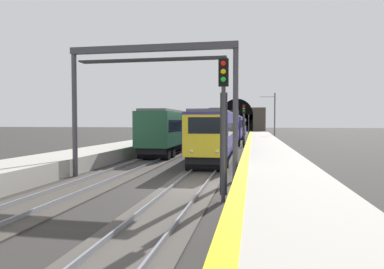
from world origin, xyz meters
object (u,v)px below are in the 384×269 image
(train_adjacent_platform, at_px, (203,126))
(overhead_signal_gantry, at_px, (151,77))
(railway_signal_near, at_px, (223,116))
(catenary_mast_far, at_px, (274,116))
(train_main_approaching, at_px, (233,127))
(railway_signal_mid, at_px, (244,121))
(railway_signal_far, at_px, (249,122))

(train_adjacent_platform, distance_m, overhead_signal_gantry, 36.57)
(railway_signal_near, bearing_deg, overhead_signal_gantry, -137.36)
(train_adjacent_platform, height_order, catenary_mast_far, catenary_mast_far)
(train_main_approaching, relative_size, overhead_signal_gantry, 6.63)
(railway_signal_near, bearing_deg, train_main_approaching, -177.27)
(overhead_signal_gantry, bearing_deg, catenary_mast_far, -12.60)
(train_adjacent_platform, xyz_separation_m, overhead_signal_gantry, (-36.35, -2.48, 3.11))
(railway_signal_mid, relative_size, railway_signal_far, 1.04)
(railway_signal_far, distance_m, catenary_mast_far, 30.25)
(railway_signal_near, distance_m, railway_signal_mid, 28.34)
(overhead_signal_gantry, distance_m, catenary_mast_far, 40.10)
(railway_signal_mid, height_order, overhead_signal_gantry, overhead_signal_gantry)
(railway_signal_mid, xyz_separation_m, railway_signal_far, (45.30, -0.00, -0.11))
(train_adjacent_platform, bearing_deg, railway_signal_mid, -152.69)
(railway_signal_far, bearing_deg, train_main_approaching, -2.81)
(train_main_approaching, height_order, railway_signal_far, railway_signal_far)
(railway_signal_near, distance_m, railway_signal_far, 73.64)
(train_main_approaching, relative_size, catenary_mast_far, 7.98)
(railway_signal_near, relative_size, catenary_mast_far, 0.71)
(train_adjacent_platform, height_order, overhead_signal_gantry, overhead_signal_gantry)
(train_adjacent_platform, bearing_deg, overhead_signal_gantry, -176.87)
(train_adjacent_platform, distance_m, railway_signal_near, 41.54)
(railway_signal_mid, xyz_separation_m, catenary_mast_far, (15.40, -4.48, 0.85))
(catenary_mast_far, bearing_deg, train_main_approaching, 135.70)
(train_main_approaching, relative_size, railway_signal_near, 11.19)
(railway_signal_near, xyz_separation_m, overhead_signal_gantry, (4.63, 4.26, 2.17))
(train_adjacent_platform, relative_size, catenary_mast_far, 7.56)
(railway_signal_mid, bearing_deg, train_adjacent_platform, -151.91)
(train_adjacent_platform, xyz_separation_m, catenary_mast_far, (2.76, -11.22, 1.61))
(railway_signal_near, distance_m, overhead_signal_gantry, 6.66)
(catenary_mast_far, bearing_deg, railway_signal_far, 8.52)
(railway_signal_near, height_order, railway_signal_mid, railway_signal_near)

